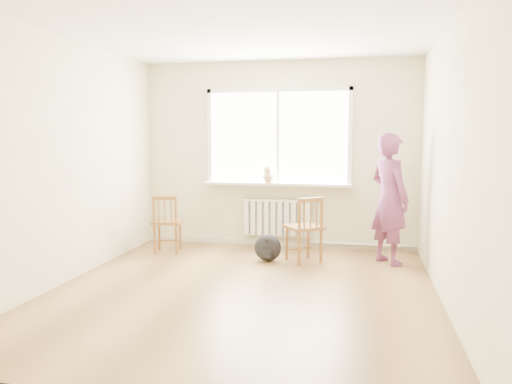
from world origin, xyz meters
The scene contains 13 objects.
floor centered at (0.00, 0.00, 0.00)m, with size 4.50×4.50×0.00m, color #9D7140.
ceiling centered at (0.00, 0.00, 2.70)m, with size 4.50×4.50×0.00m, color white.
back_wall centered at (0.00, 2.25, 1.35)m, with size 4.00×0.01×2.70m, color beige.
window centered at (0.00, 2.22, 1.66)m, with size 2.12×0.05×1.42m.
windowsill centered at (0.00, 2.14, 0.93)m, with size 2.15×0.22×0.04m, color white.
radiator centered at (0.00, 2.16, 0.44)m, with size 1.00×0.12×0.55m.
heating_pipe centered at (1.25, 2.19, 0.08)m, with size 0.04×0.04×1.40m, color silver.
baseboard centered at (0.00, 2.23, 0.04)m, with size 4.00×0.03×0.08m, color beige.
chair_left centered at (-1.44, 1.46, 0.41)m, with size 0.46×0.45×0.81m.
chair_right centered at (0.52, 1.33, 0.43)m, with size 0.58×0.57×0.85m.
person centered at (1.55, 1.50, 0.83)m, with size 0.61×0.40×1.66m, color #B73D46.
cat centered at (-0.11, 2.05, 1.06)m, with size 0.19×0.41×0.28m.
backpack centered at (0.03, 1.29, 0.18)m, with size 0.35×0.26×0.35m, color black.
Camera 1 is at (1.20, -4.96, 1.62)m, focal length 35.00 mm.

